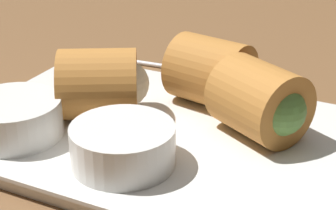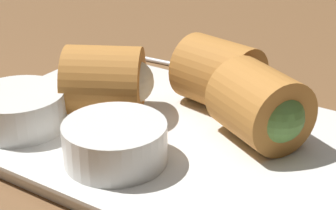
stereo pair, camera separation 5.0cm
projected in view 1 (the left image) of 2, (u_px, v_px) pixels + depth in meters
The scene contains 8 objects.
table_surface at pixel (122, 156), 46.50cm from camera, with size 180.00×140.00×2.00cm.
serving_plate at pixel (168, 140), 45.44cm from camera, with size 33.81×22.29×1.50cm.
roll_front_left at pixel (263, 102), 43.19cm from camera, with size 8.43×8.24×5.90cm.
roll_front_right at pixel (104, 84), 46.44cm from camera, with size 8.43×8.24×5.90cm.
roll_back_left at pixel (215, 73), 48.68cm from camera, with size 7.86×6.97×5.90cm.
dipping_bowl_near at pixel (123, 144), 39.95cm from camera, with size 7.58×7.58×3.00cm.
dipping_bowl_far at pixel (14, 117), 43.88cm from camera, with size 7.58×7.58×3.00cm.
spoon at pixel (223, 72), 59.08cm from camera, with size 17.48×3.23×1.34cm.
Camera 1 is at (-21.23, 34.37, 24.73)cm, focal length 60.00 mm.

